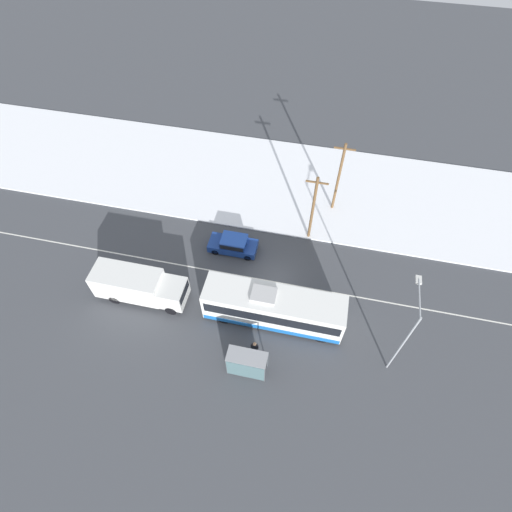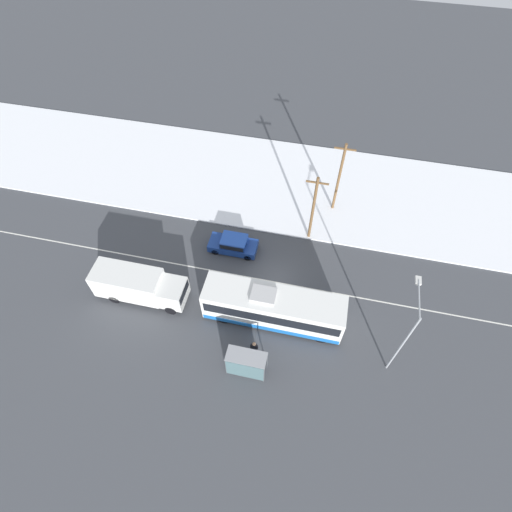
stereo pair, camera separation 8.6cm
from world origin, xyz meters
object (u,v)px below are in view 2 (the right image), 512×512
streetlamp (406,330)px  utility_pole_snowlot (339,177)px  box_truck (138,285)px  bus_shelter (246,364)px  city_bus (273,307)px  utility_pole_roadside (313,208)px  sedan_car (233,244)px  pedestrian_at_stop (254,347)px

streetlamp → utility_pole_snowlot: utility_pole_snowlot is taller
box_truck → utility_pole_snowlot: size_ratio=0.97×
box_truck → utility_pole_snowlot: 19.24m
box_truck → bus_shelter: 10.66m
bus_shelter → box_truck: bearing=155.2°
box_truck → bus_shelter: (9.68, -4.48, 0.09)m
city_bus → utility_pole_roadside: bearing=79.7°
box_truck → utility_pole_snowlot: utility_pole_snowlot is taller
box_truck → bus_shelter: bearing=-24.8°
streetlamp → box_truck: bearing=176.4°
city_bus → sedan_car: city_bus is taller
city_bus → box_truck: 10.69m
utility_pole_snowlot → sedan_car: bearing=-139.2°
city_bus → utility_pole_roadside: size_ratio=1.49×
sedan_car → streetlamp: size_ratio=0.56×
bus_shelter → utility_pole_roadside: 13.88m
bus_shelter → streetlamp: 10.76m
bus_shelter → streetlamp: size_ratio=0.37×
pedestrian_at_stop → bus_shelter: size_ratio=0.58×
sedan_car → utility_pole_snowlot: bearing=-139.2°
box_truck → bus_shelter: size_ratio=2.63×
city_bus → streetlamp: bearing=-9.7°
pedestrian_at_stop → utility_pole_snowlot: bearing=75.5°
box_truck → sedan_car: (6.06, 6.12, -0.77)m
sedan_car → utility_pole_roadside: utility_pole_roadside is taller
city_bus → utility_pole_snowlot: 13.34m
pedestrian_at_stop → utility_pole_roadside: utility_pole_roadside is taller
city_bus → sedan_car: size_ratio=2.51×
bus_shelter → utility_pole_roadside: utility_pole_roadside is taller
utility_pole_roadside → box_truck: bearing=-143.7°
box_truck → streetlamp: (19.45, -1.23, 3.20)m
utility_pole_roadside → sedan_car: bearing=-155.1°
box_truck → streetlamp: 19.75m
streetlamp → utility_pole_snowlot: (-5.45, 14.22, -0.86)m
sedan_car → bus_shelter: bearing=108.9°
box_truck → pedestrian_at_stop: bearing=-15.9°
bus_shelter → streetlamp: (9.77, 3.25, 3.11)m
city_bus → streetlamp: size_ratio=1.41×
pedestrian_at_stop → utility_pole_roadside: bearing=78.7°
utility_pole_roadside → utility_pole_snowlot: size_ratio=0.94×
sedan_car → city_bus: bearing=128.3°
city_bus → streetlamp: 9.44m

